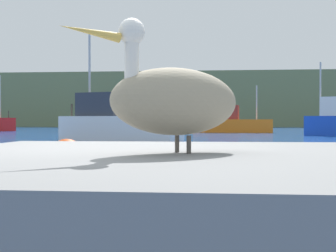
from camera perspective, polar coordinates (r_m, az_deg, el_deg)
The scene contains 8 objects.
ground_plane at distance 3.95m, azimuth -12.09°, elevation -15.15°, with size 260.00×260.00×0.00m, color navy.
hillside_backdrop at distance 75.00m, azimuth 4.26°, elevation 3.40°, with size 140.00×10.26×9.09m, color #6B7A51.
pier_dock at distance 2.90m, azimuth 1.17°, elevation -12.16°, with size 3.48×3.08×0.86m, color gray.
pelican at distance 2.82m, azimuth 0.87°, elevation 3.57°, with size 1.14×0.93×0.84m.
fishing_boat_yellow at distance 42.87m, azimuth -8.26°, elevation 0.43°, with size 7.94×3.99×4.91m.
fishing_boat_white at distance 23.35m, azimuth -6.75°, elevation 0.38°, with size 6.76×3.81×5.79m.
fishing_boat_orange at distance 39.00m, azimuth 8.27°, elevation 0.42°, with size 7.12×3.18×4.16m.
mooring_buoy at distance 9.12m, azimuth -13.18°, elevation -3.85°, with size 0.70×0.70×0.70m, color #E54C19.
Camera 1 is at (1.13, -3.62, 1.08)m, focal length 46.32 mm.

